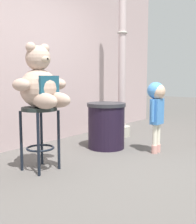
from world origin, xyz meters
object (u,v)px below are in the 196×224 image
object	(u,v)px
bar_stool_with_teddy	(40,125)
lamppost	(122,65)
trash_bin	(106,125)
teddy_bear	(41,84)
child_walking	(157,102)

from	to	relation	value
bar_stool_with_teddy	lamppost	distance (m)	2.29
bar_stool_with_teddy	trash_bin	distance (m)	1.28
bar_stool_with_teddy	teddy_bear	distance (m)	0.46
teddy_bear	child_walking	distance (m)	1.64
bar_stool_with_teddy	teddy_bear	size ratio (longest dim) A/B	1.03
trash_bin	lamppost	world-z (taller)	lamppost
bar_stool_with_teddy	lamppost	xyz separation A→B (m)	(2.14, 0.32, 0.75)
child_walking	lamppost	distance (m)	1.32
bar_stool_with_teddy	trash_bin	xyz separation A→B (m)	(1.27, 0.02, -0.17)
child_walking	trash_bin	bearing A→B (deg)	129.40
bar_stool_with_teddy	child_walking	size ratio (longest dim) A/B	0.73
child_walking	trash_bin	distance (m)	0.82
bar_stool_with_teddy	child_walking	distance (m)	1.65
teddy_bear	trash_bin	bearing A→B (deg)	2.18
lamppost	bar_stool_with_teddy	bearing A→B (deg)	-171.48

